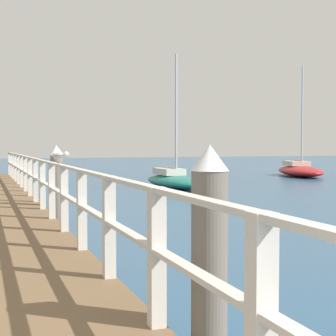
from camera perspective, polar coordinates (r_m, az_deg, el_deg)
The scene contains 6 objects.
pier_railing at distance 13.12m, azimuth -14.47°, elevation -0.76°, with size 0.12×25.06×1.08m.
dock_piling_near at distance 4.02m, azimuth 4.60°, elevation -11.11°, with size 0.29×0.29×1.93m.
dock_piling_far at distance 12.19m, azimuth -12.23°, elevation -2.00°, with size 0.29×0.29×1.93m.
seagull_foreground at distance 8.94m, azimuth -11.91°, elevation 1.30°, with size 0.29×0.43×0.21m.
boat_2 at distance 33.10m, azimuth 14.38°, elevation -0.23°, with size 3.72×6.37×6.76m.
boat_3 at distance 23.29m, azimuth 0.61°, elevation -1.34°, with size 1.82×5.31×5.97m.
Camera 1 is at (-0.03, 0.23, 1.92)m, focal length 55.01 mm.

